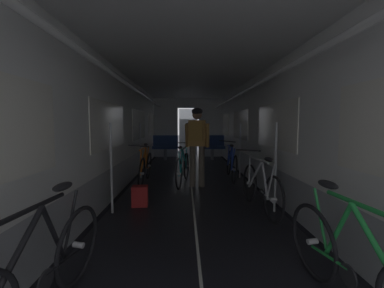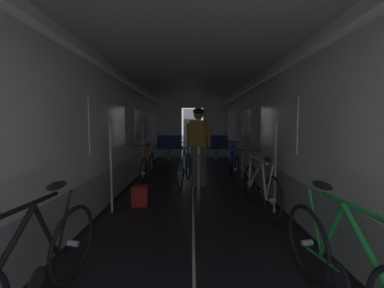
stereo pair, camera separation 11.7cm
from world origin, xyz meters
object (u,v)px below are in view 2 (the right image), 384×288
(bicycle_orange, at_px, (146,167))
(bicycle_black, at_px, (29,271))
(bicycle_green, at_px, (346,269))
(bench_seat_far_right, at_px, (215,145))
(bench_seat_far_left, at_px, (168,145))
(bicycle_silver, at_px, (259,188))
(bicycle_teal_in_aisle, at_px, (184,167))
(backpack_on_floor, at_px, (139,196))
(person_cyclist_aisle, at_px, (197,138))
(bicycle_blue, at_px, (233,164))

(bicycle_orange, distance_m, bicycle_black, 4.27)
(bicycle_black, height_order, bicycle_green, bicycle_black)
(bicycle_orange, bearing_deg, bench_seat_far_right, 63.71)
(bicycle_orange, bearing_deg, bench_seat_far_left, 87.69)
(bicycle_silver, bearing_deg, bicycle_teal_in_aisle, 123.20)
(bicycle_green, distance_m, backpack_on_floor, 3.24)
(bicycle_orange, xyz_separation_m, bicycle_green, (2.11, -4.26, 0.00))
(person_cyclist_aisle, bearing_deg, bicycle_blue, 40.74)
(bench_seat_far_left, relative_size, bicycle_orange, 0.58)
(bicycle_orange, relative_size, bicycle_black, 1.00)
(bicycle_black, height_order, person_cyclist_aisle, person_cyclist_aisle)
(bicycle_teal_in_aisle, distance_m, backpack_on_floor, 1.74)
(bicycle_orange, xyz_separation_m, person_cyclist_aisle, (1.18, -0.37, 0.69))
(bench_seat_far_right, bearing_deg, bicycle_green, -88.95)
(bench_seat_far_right, height_order, person_cyclist_aisle, person_cyclist_aisle)
(bench_seat_far_right, relative_size, bicycle_teal_in_aisle, 0.59)
(bicycle_silver, relative_size, person_cyclist_aisle, 0.98)
(bench_seat_far_right, distance_m, person_cyclist_aisle, 4.43)
(bicycle_silver, relative_size, bicycle_teal_in_aisle, 1.01)
(bench_seat_far_right, height_order, backpack_on_floor, bench_seat_far_right)
(bicycle_blue, bearing_deg, bicycle_black, -114.57)
(bicycle_black, xyz_separation_m, bicycle_teal_in_aisle, (0.93, 4.17, 0.00))
(bench_seat_far_right, relative_size, person_cyclist_aisle, 0.57)
(bicycle_orange, distance_m, person_cyclist_aisle, 1.42)
(bicycle_orange, distance_m, bicycle_teal_in_aisle, 0.88)
(bicycle_silver, bearing_deg, bicycle_blue, 90.56)
(bicycle_black, relative_size, backpack_on_floor, 4.97)
(bicycle_blue, relative_size, person_cyclist_aisle, 0.98)
(bicycle_silver, relative_size, backpack_on_floor, 4.97)
(person_cyclist_aisle, relative_size, backpack_on_floor, 5.09)
(bicycle_blue, relative_size, bicycle_teal_in_aisle, 1.01)
(bicycle_orange, relative_size, bicycle_blue, 1.00)
(bicycle_blue, bearing_deg, bicycle_orange, -168.89)
(bench_seat_far_left, relative_size, bench_seat_far_right, 1.00)
(bicycle_black, distance_m, bicycle_teal_in_aisle, 4.27)
(bicycle_blue, distance_m, person_cyclist_aisle, 1.37)
(bicycle_black, distance_m, bicycle_silver, 3.15)
(bench_seat_far_left, distance_m, bicycle_black, 8.24)
(backpack_on_floor, bearing_deg, bench_seat_far_left, 90.03)
(bench_seat_far_right, distance_m, bicycle_black, 8.48)
(person_cyclist_aisle, bearing_deg, bicycle_green, -76.61)
(bicycle_black, distance_m, backpack_on_floor, 2.62)
(bicycle_black, height_order, bicycle_silver, bicycle_black)
(bicycle_black, height_order, bicycle_teal_in_aisle, bicycle_black)
(bicycle_black, bearing_deg, bicycle_green, 0.29)
(bicycle_orange, distance_m, backpack_on_floor, 1.69)
(bicycle_blue, relative_size, bicycle_silver, 1.00)
(bicycle_silver, xyz_separation_m, bicycle_teal_in_aisle, (-1.23, 1.89, 0.00))
(bicycle_black, bearing_deg, person_cyclist_aisle, 72.37)
(person_cyclist_aisle, distance_m, bicycle_teal_in_aisle, 0.80)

